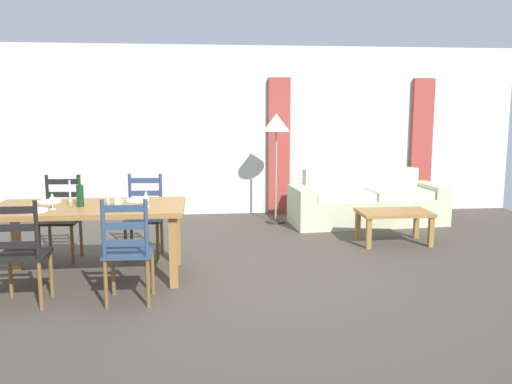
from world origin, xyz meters
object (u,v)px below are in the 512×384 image
(wine_bottle, at_px, (80,195))
(couch, at_px, (366,204))
(dining_chair_far_left, at_px, (61,218))
(coffee_table, at_px, (394,216))
(coffee_cup_primary, at_px, (117,201))
(dining_chair_near_right, at_px, (128,251))
(wine_glass_near_left, at_px, (52,198))
(dining_table, at_px, (89,214))
(standing_lamp, at_px, (276,129))
(dining_chair_near_left, at_px, (21,253))
(dining_chair_far_right, at_px, (144,216))
(wine_glass_near_right, at_px, (146,196))

(wine_bottle, bearing_deg, couch, 32.06)
(dining_chair_far_left, xyz_separation_m, coffee_table, (4.04, 0.28, -0.12))
(dining_chair_far_left, bearing_deg, coffee_cup_primary, -46.28)
(dining_chair_near_right, bearing_deg, wine_glass_near_left, 141.70)
(dining_table, xyz_separation_m, coffee_cup_primary, (0.29, -0.02, 0.13))
(standing_lamp, bearing_deg, dining_chair_near_left, -130.08)
(dining_chair_far_right, distance_m, wine_glass_near_right, 0.97)
(coffee_table, bearing_deg, coffee_cup_primary, -161.98)
(dining_chair_near_right, height_order, coffee_table, dining_chair_near_right)
(dining_chair_far_left, xyz_separation_m, wine_glass_near_left, (0.16, -0.92, 0.38))
(dining_table, distance_m, standing_lamp, 3.40)
(wine_glass_near_right, height_order, coffee_table, wine_glass_near_right)
(dining_table, distance_m, coffee_cup_primary, 0.32)
(coffee_table, bearing_deg, wine_bottle, -163.51)
(dining_table, bearing_deg, wine_glass_near_right, -11.44)
(coffee_cup_primary, bearing_deg, standing_lamp, 51.53)
(dining_chair_near_left, xyz_separation_m, couch, (4.03, 3.01, -0.19))
(wine_bottle, relative_size, couch, 0.14)
(wine_bottle, bearing_deg, coffee_table, 16.49)
(dining_chair_far_left, height_order, wine_bottle, wine_bottle)
(couch, bearing_deg, coffee_table, -90.94)
(dining_chair_near_right, xyz_separation_m, couch, (3.12, 3.03, -0.19))
(couch, distance_m, standing_lamp, 1.76)
(dining_chair_near_left, distance_m, coffee_cup_primary, 1.07)
(coffee_cup_primary, bearing_deg, dining_chair_far_left, 133.72)
(dining_chair_far_right, xyz_separation_m, wine_glass_near_right, (0.12, -0.88, 0.38))
(dining_chair_near_right, relative_size, couch, 0.41)
(dining_chair_near_left, height_order, dining_chair_far_left, same)
(wine_glass_near_left, relative_size, standing_lamp, 0.10)
(coffee_table, bearing_deg, dining_table, -163.70)
(couch, xyz_separation_m, standing_lamp, (-1.35, 0.18, 1.12))
(dining_chair_near_left, bearing_deg, dining_chair_near_right, -1.46)
(dining_table, distance_m, wine_bottle, 0.22)
(dining_chair_near_left, xyz_separation_m, wine_glass_near_left, (0.13, 0.60, 0.38))
(dining_table, height_order, dining_chair_far_left, dining_chair_far_left)
(coffee_cup_primary, xyz_separation_m, coffee_table, (3.29, 1.07, -0.44))
(dining_chair_far_right, relative_size, coffee_cup_primary, 10.67)
(standing_lamp, bearing_deg, coffee_cup_primary, -128.47)
(wine_glass_near_right, height_order, couch, wine_glass_near_right)
(wine_glass_near_right, distance_m, couch, 3.88)
(dining_chair_near_left, xyz_separation_m, dining_chair_far_left, (-0.03, 1.51, 0.00))
(dining_chair_far_left, height_order, coffee_table, dining_chair_far_left)
(dining_table, bearing_deg, dining_chair_near_left, -120.38)
(wine_bottle, height_order, wine_glass_near_left, wine_bottle)
(dining_chair_near_left, bearing_deg, coffee_table, 24.07)
(wine_glass_near_left, bearing_deg, wine_bottle, 26.21)
(dining_chair_far_right, height_order, couch, dining_chair_far_right)
(dining_chair_far_right, distance_m, standing_lamp, 2.62)
(dining_table, bearing_deg, dining_chair_far_left, 121.59)
(dining_chair_near_right, relative_size, dining_chair_far_left, 1.00)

